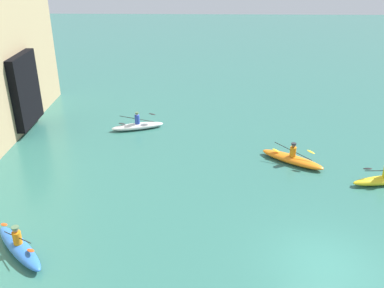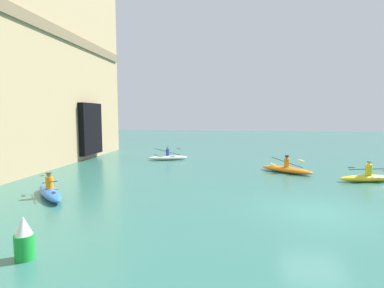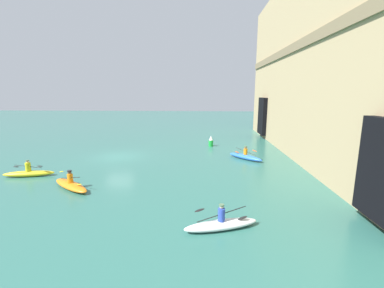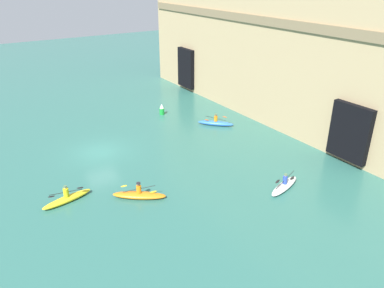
{
  "view_description": "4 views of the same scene",
  "coord_description": "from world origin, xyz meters",
  "px_view_note": "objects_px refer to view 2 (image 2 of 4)",
  "views": [
    {
      "loc": [
        -12.47,
        4.66,
        10.86
      ],
      "look_at": [
        8.18,
        5.17,
        1.03
      ],
      "focal_mm": 40.0,
      "sensor_mm": 36.0,
      "label": 1
    },
    {
      "loc": [
        -12.02,
        3.22,
        3.82
      ],
      "look_at": [
        7.4,
        5.96,
        1.89
      ],
      "focal_mm": 28.0,
      "sensor_mm": 36.0,
      "label": 2
    },
    {
      "loc": [
        22.76,
        8.0,
        5.82
      ],
      "look_at": [
        6.16,
        7.16,
        2.49
      ],
      "focal_mm": 24.0,
      "sensor_mm": 36.0,
      "label": 3
    },
    {
      "loc": [
        27.79,
        -8.68,
        13.73
      ],
      "look_at": [
        5.72,
        5.48,
        1.57
      ],
      "focal_mm": 35.0,
      "sensor_mm": 36.0,
      "label": 4
    }
  ],
  "objects_px": {
    "kayak_orange": "(286,169)",
    "marker_buoy": "(24,239)",
    "kayak_blue": "(50,192)",
    "kayak_yellow": "(368,177)",
    "kayak_white": "(168,157)"
  },
  "relations": [
    {
      "from": "kayak_orange",
      "to": "marker_buoy",
      "type": "bearing_deg",
      "value": 92.51
    },
    {
      "from": "kayak_blue",
      "to": "kayak_yellow",
      "type": "distance_m",
      "value": 16.96
    },
    {
      "from": "kayak_orange",
      "to": "marker_buoy",
      "type": "height_order",
      "value": "marker_buoy"
    },
    {
      "from": "kayak_orange",
      "to": "kayak_yellow",
      "type": "distance_m",
      "value": 4.67
    },
    {
      "from": "kayak_yellow",
      "to": "marker_buoy",
      "type": "relative_size",
      "value": 2.95
    },
    {
      "from": "kayak_orange",
      "to": "kayak_white",
      "type": "distance_m",
      "value": 9.99
    },
    {
      "from": "kayak_orange",
      "to": "marker_buoy",
      "type": "relative_size",
      "value": 2.87
    },
    {
      "from": "kayak_orange",
      "to": "kayak_blue",
      "type": "bearing_deg",
      "value": 69.42
    },
    {
      "from": "kayak_yellow",
      "to": "marker_buoy",
      "type": "bearing_deg",
      "value": 28.6
    },
    {
      "from": "kayak_yellow",
      "to": "kayak_blue",
      "type": "bearing_deg",
      "value": 7.37
    },
    {
      "from": "kayak_yellow",
      "to": "kayak_white",
      "type": "bearing_deg",
      "value": -38.0
    },
    {
      "from": "kayak_orange",
      "to": "kayak_blue",
      "type": "height_order",
      "value": "kayak_blue"
    },
    {
      "from": "kayak_orange",
      "to": "kayak_yellow",
      "type": "height_order",
      "value": "kayak_yellow"
    },
    {
      "from": "kayak_white",
      "to": "kayak_orange",
      "type": "bearing_deg",
      "value": -43.22
    },
    {
      "from": "kayak_yellow",
      "to": "kayak_orange",
      "type": "bearing_deg",
      "value": -38.84
    }
  ]
}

